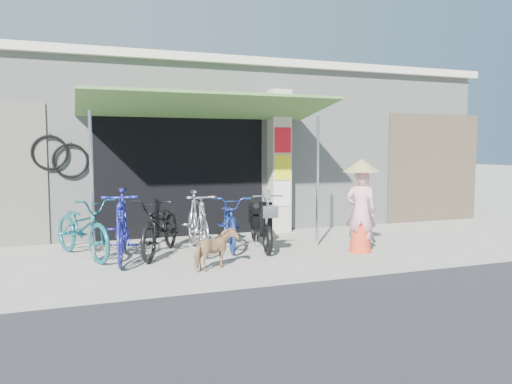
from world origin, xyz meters
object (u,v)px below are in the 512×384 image
object	(u,v)px
bike_blue	(122,225)
street_dog	(216,249)
bike_black	(161,226)
moped	(260,222)
bike_silver	(197,221)
bike_teal	(83,227)
nun	(361,206)
bike_navy	(230,221)

from	to	relation	value
bike_blue	street_dog	bearing A→B (deg)	-32.89
bike_black	moped	size ratio (longest dim) A/B	1.05
bike_black	street_dog	world-z (taller)	bike_black
bike_black	street_dog	xyz separation A→B (m)	(0.57, -1.31, -0.18)
bike_silver	street_dog	bearing A→B (deg)	-90.41
street_dog	bike_teal	bearing A→B (deg)	19.98
bike_silver	nun	world-z (taller)	nun
bike_black	moped	distance (m)	1.77
bike_black	bike_teal	bearing A→B (deg)	-164.63
bike_silver	bike_navy	size ratio (longest dim) A/B	0.96
moped	nun	distance (m)	1.79
bike_blue	bike_navy	size ratio (longest dim) A/B	1.04
bike_teal	bike_blue	size ratio (longest dim) A/B	1.00
bike_blue	nun	distance (m)	3.97
bike_blue	moped	size ratio (longest dim) A/B	1.07
bike_teal	bike_navy	size ratio (longest dim) A/B	1.04
street_dog	bike_silver	bearing A→B (deg)	-32.12
bike_silver	moped	bearing A→B (deg)	-1.26
bike_black	moped	world-z (taller)	moped
bike_navy	nun	xyz separation A→B (m)	(1.98, -1.15, 0.33)
bike_teal	bike_black	size ratio (longest dim) A/B	1.02
bike_teal	street_dog	size ratio (longest dim) A/B	2.64
street_dog	moped	distance (m)	1.79
bike_teal	moped	xyz separation A→B (m)	(3.01, -0.23, -0.04)
bike_black	bike_silver	size ratio (longest dim) A/B	1.05
bike_black	bike_silver	xyz separation A→B (m)	(0.64, 0.08, 0.04)
bike_blue	bike_black	bearing A→B (deg)	27.70
bike_black	moped	bearing A→B (deg)	26.51
moped	street_dog	bearing A→B (deg)	-122.04
bike_blue	street_dog	size ratio (longest dim) A/B	2.64
bike_blue	bike_silver	bearing A→B (deg)	21.83
bike_navy	moped	world-z (taller)	moped
bike_blue	street_dog	xyz separation A→B (m)	(1.22, -1.08, -0.27)
bike_teal	bike_black	world-z (taller)	bike_teal
bike_silver	nun	distance (m)	2.82
bike_silver	street_dog	xyz separation A→B (m)	(-0.07, -1.39, -0.23)
bike_teal	bike_blue	xyz separation A→B (m)	(0.58, -0.46, 0.07)
moped	nun	bearing A→B (deg)	-22.93
bike_silver	moped	world-z (taller)	bike_silver
bike_navy	moped	xyz separation A→B (m)	(0.51, -0.18, -0.02)
street_dog	nun	world-z (taller)	nun
bike_blue	nun	bearing A→B (deg)	-2.02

